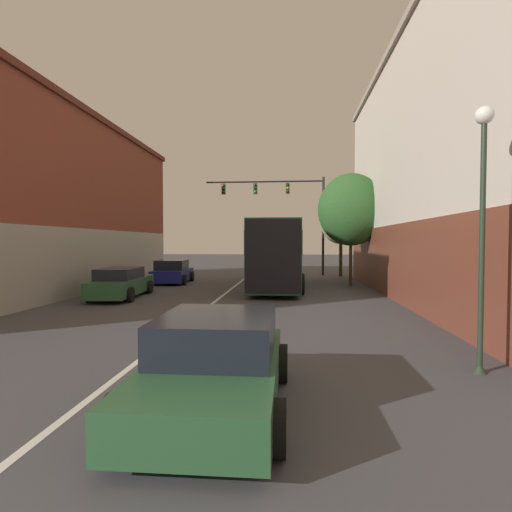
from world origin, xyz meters
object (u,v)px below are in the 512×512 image
Objects in this scene: bus at (277,251)px; street_tree_far at (341,222)px; traffic_signal_gantry at (285,202)px; hatchback_foreground at (215,364)px; parked_car_left_near at (121,283)px; parked_car_left_mid at (172,272)px; street_tree_near at (351,210)px; street_lamp at (483,215)px.

street_tree_far is (4.34, 7.03, 1.94)m from bus.
traffic_signal_gantry is at bearing 164.91° from street_tree_far.
traffic_signal_gantry reaches higher than hatchback_foreground.
parked_car_left_near is at bearing -132.46° from street_tree_far.
bus is at bearing -57.49° from parked_car_left_near.
parked_car_left_mid is 0.65× the size of street_tree_near.
traffic_signal_gantry is at bearing -48.42° from parked_car_left_mid.
parked_car_left_near is at bearing 139.89° from street_lamp.
traffic_signal_gantry reaches higher than street_lamp.
hatchback_foreground is at bearing -154.85° from parked_car_left_near.
street_tree_far reaches higher than parked_car_left_near.
bus is 2.24× the size of street_lamp.
parked_car_left_mid is 0.46× the size of traffic_signal_gantry.
hatchback_foreground is 18.63m from parked_car_left_mid.
bus is at bearing 106.72° from street_lamp.
traffic_signal_gantry is at bearing -32.53° from parked_car_left_near.
parked_car_left_mid is 0.74× the size of street_tree_far.
street_lamp is (4.00, -22.45, -2.51)m from traffic_signal_gantry.
bus is at bearing -105.99° from parked_car_left_mid.
hatchback_foreground is at bearing 178.52° from bus.
parked_car_left_mid reaches higher than hatchback_foreground.
parked_car_left_near is (-6.71, -5.05, -1.32)m from bus.
bus is 15.00m from street_lamp.
street_tree_near is at bearing -14.90° from hatchback_foreground.
street_tree_far is at bearing 89.91° from street_lamp.
street_tree_near is (4.13, 0.77, 2.33)m from bus.
hatchback_foreground is 17.99m from street_tree_near.
traffic_signal_gantry reaches higher than street_tree_far.
street_tree_far is at bearing -65.92° from parked_car_left_mid.
street_lamp reaches higher than parked_car_left_near.
street_lamp is at bearing -89.33° from street_tree_near.
street_tree_near is 1.15× the size of street_tree_far.
traffic_signal_gantry reaches higher than street_tree_near.
traffic_signal_gantry is at bearing -2.48° from bus.
bus is 1.75× the size of street_tree_near.
bus reaches higher than parked_car_left_near.
hatchback_foreground is at bearing -157.35° from street_lamp.
bus is at bearing -121.71° from street_tree_far.
bus is 2.71× the size of parked_car_left_mid.
street_lamp reaches higher than parked_car_left_mid.
street_tree_near reaches higher than parked_car_left_near.
street_tree_near is at bearing 90.67° from street_lamp.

